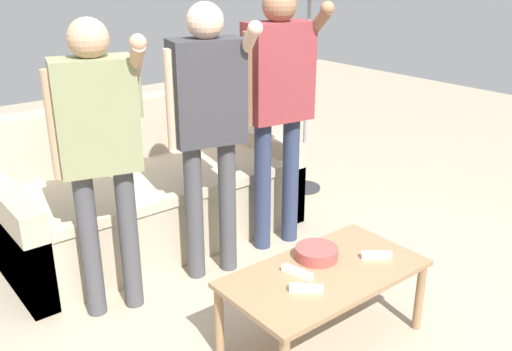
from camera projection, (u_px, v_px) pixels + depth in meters
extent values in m
plane|color=tan|center=(312.00, 348.00, 2.74)|extent=(12.00, 12.00, 0.00)
cube|color=#B7A88E|center=(154.00, 209.00, 3.76)|extent=(1.93, 0.91, 0.42)
cube|color=#C6B59A|center=(157.00, 179.00, 3.62)|extent=(1.65, 0.79, 0.06)
cube|color=#B7A88E|center=(124.00, 133.00, 3.86)|extent=(1.93, 0.18, 0.47)
cube|color=#B7A88E|center=(14.00, 237.00, 3.20)|extent=(0.14, 0.91, 0.59)
cube|color=#B7A88E|center=(258.00, 168.00, 4.25)|extent=(0.14, 0.91, 0.59)
cube|color=#997551|center=(325.00, 274.00, 2.66)|extent=(0.98, 0.53, 0.03)
cylinder|color=#997551|center=(419.00, 297.00, 2.82)|extent=(0.04, 0.04, 0.37)
cylinder|color=#997551|center=(219.00, 322.00, 2.63)|extent=(0.04, 0.04, 0.37)
cylinder|color=#997551|center=(351.00, 261.00, 3.16)|extent=(0.04, 0.04, 0.37)
cylinder|color=#B24C47|center=(317.00, 253.00, 2.75)|extent=(0.21, 0.21, 0.06)
ellipsoid|color=white|center=(327.00, 253.00, 2.77)|extent=(0.06, 0.09, 0.05)
cylinder|color=#4C4C51|center=(326.00, 247.00, 2.77)|extent=(0.02, 0.02, 0.01)
cylinder|color=#2D2D33|center=(303.00, 187.00, 4.64)|extent=(0.28, 0.28, 0.02)
cylinder|color=gray|center=(306.00, 94.00, 4.35)|extent=(0.03, 0.03, 1.56)
cylinder|color=#47474C|center=(90.00, 246.00, 2.88)|extent=(0.10, 0.10, 0.80)
cylinder|color=#47474C|center=(129.00, 239.00, 2.95)|extent=(0.10, 0.10, 0.80)
cube|color=gray|center=(96.00, 116.00, 2.67)|extent=(0.42, 0.30, 0.55)
sphere|color=tan|center=(88.00, 38.00, 2.54)|extent=(0.19, 0.19, 0.19)
cylinder|color=tan|center=(55.00, 125.00, 2.61)|extent=(0.07, 0.07, 0.52)
cylinder|color=gray|center=(134.00, 91.00, 2.70)|extent=(0.07, 0.07, 0.26)
cylinder|color=tan|center=(136.00, 62.00, 2.57)|extent=(0.13, 0.25, 0.22)
sphere|color=tan|center=(138.00, 42.00, 2.46)|extent=(0.08, 0.08, 0.08)
cylinder|color=#47474C|center=(194.00, 212.00, 3.23)|extent=(0.10, 0.10, 0.83)
cylinder|color=#47474C|center=(227.00, 206.00, 3.31)|extent=(0.10, 0.10, 0.83)
cube|color=#38383D|center=(207.00, 92.00, 3.02)|extent=(0.43, 0.30, 0.57)
sphere|color=beige|center=(205.00, 21.00, 2.88)|extent=(0.20, 0.20, 0.20)
cylinder|color=beige|center=(172.00, 100.00, 2.95)|extent=(0.07, 0.07, 0.54)
cylinder|color=#38383D|center=(240.00, 69.00, 3.05)|extent=(0.07, 0.07, 0.27)
cylinder|color=beige|center=(248.00, 44.00, 2.92)|extent=(0.12, 0.24, 0.24)
sphere|color=beige|center=(255.00, 28.00, 2.80)|extent=(0.08, 0.08, 0.08)
cylinder|color=#2D3856|center=(263.00, 187.00, 3.56)|extent=(0.11, 0.11, 0.85)
cylinder|color=#2D3856|center=(290.00, 180.00, 3.66)|extent=(0.11, 0.11, 0.85)
cube|color=brown|center=(278.00, 72.00, 3.35)|extent=(0.43, 0.27, 0.59)
sphere|color=#936B4C|center=(279.00, 5.00, 3.21)|extent=(0.20, 0.20, 0.20)
cylinder|color=#936B4C|center=(249.00, 80.00, 3.26)|extent=(0.07, 0.07, 0.56)
cylinder|color=brown|center=(306.00, 50.00, 3.41)|extent=(0.07, 0.07, 0.28)
cylinder|color=#936B4C|center=(317.00, 25.00, 3.27)|extent=(0.10, 0.26, 0.24)
sphere|color=#936B4C|center=(327.00, 8.00, 3.16)|extent=(0.08, 0.08, 0.08)
cube|color=white|center=(297.00, 272.00, 2.61)|extent=(0.07, 0.16, 0.03)
cylinder|color=silver|center=(292.00, 267.00, 2.62)|extent=(0.01, 0.01, 0.00)
cube|color=silver|center=(306.00, 272.00, 2.58)|extent=(0.02, 0.02, 0.00)
cube|color=white|center=(376.00, 255.00, 2.77)|extent=(0.14, 0.12, 0.03)
cylinder|color=silver|center=(371.00, 252.00, 2.76)|extent=(0.01, 0.01, 0.00)
cube|color=silver|center=(386.00, 252.00, 2.76)|extent=(0.02, 0.02, 0.00)
cube|color=white|center=(306.00, 288.00, 2.49)|extent=(0.13, 0.13, 0.03)
cylinder|color=silver|center=(300.00, 285.00, 2.48)|extent=(0.01, 0.01, 0.00)
cube|color=silver|center=(317.00, 286.00, 2.48)|extent=(0.02, 0.02, 0.00)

